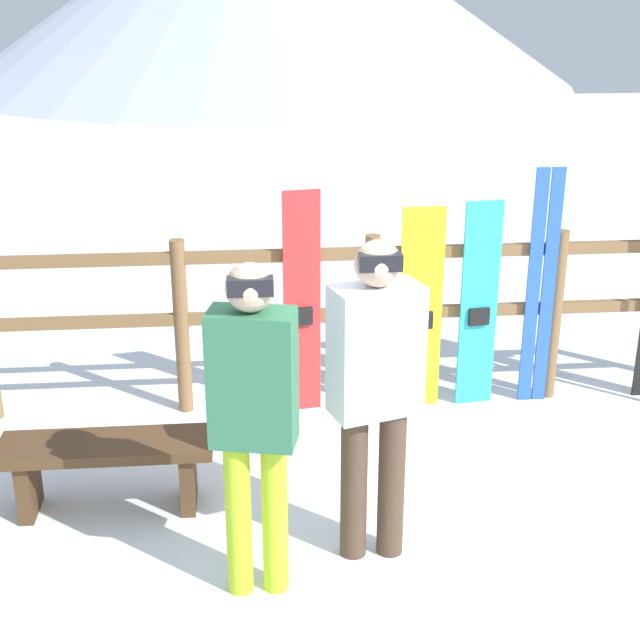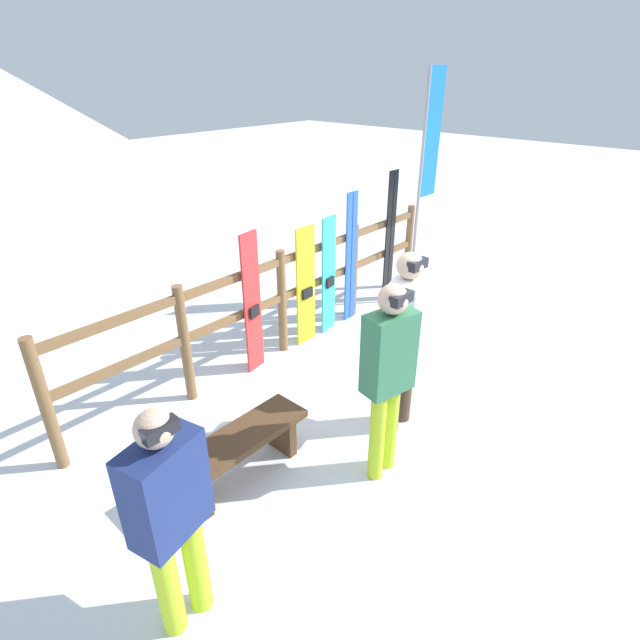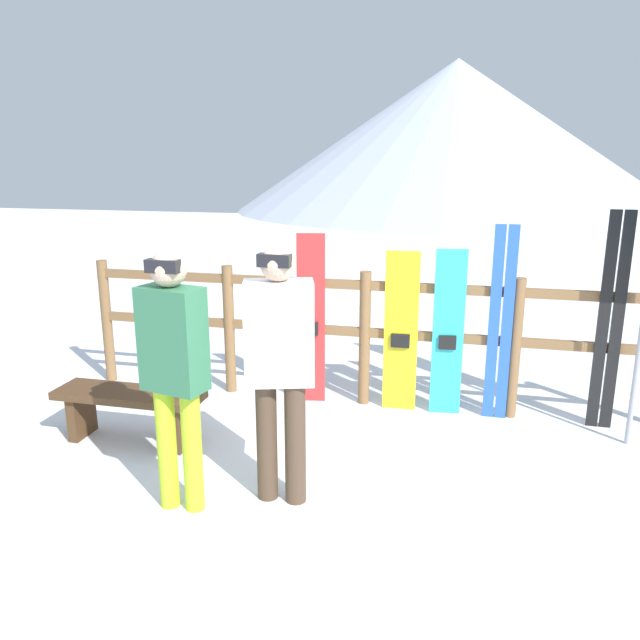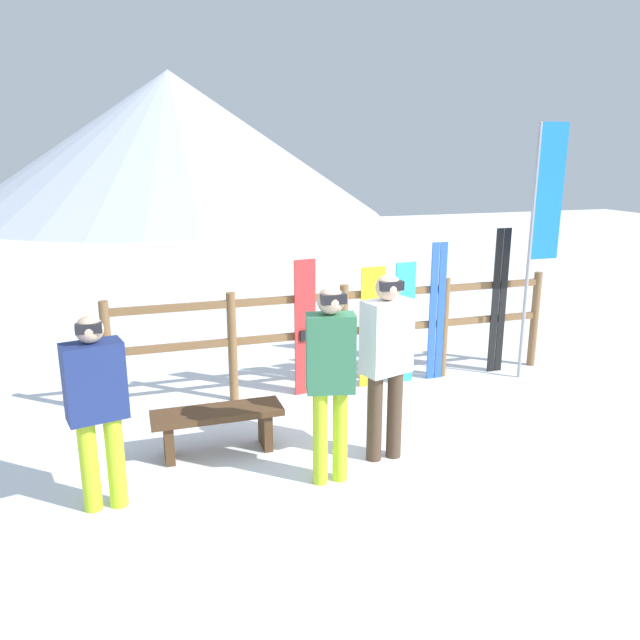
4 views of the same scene
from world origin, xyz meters
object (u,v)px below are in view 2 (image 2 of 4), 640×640
Objects in this scene: person_white at (405,331)px; rental_flag at (427,160)px; bench at (241,447)px; person_plaid_green at (388,370)px; person_navy at (170,510)px; snowboard_yellow at (306,287)px; snowboard_cyan at (329,276)px; ski_pair_black at (390,238)px; ski_pair_blue at (351,258)px; snowboard_red at (252,305)px.

person_white is 3.04m from rental_flag.
person_plaid_green reaches higher than bench.
person_navy reaches higher than snowboard_yellow.
snowboard_cyan is (1.57, 1.95, -0.26)m from person_plaid_green.
person_navy is 4.96m from ski_pair_black.
snowboard_yellow is (0.57, 1.71, -0.27)m from person_white.
ski_pair_black is at bearing 17.69° from bench.
ski_pair_blue is at bearing 22.54° from bench.
person_plaid_green is 2.29m from snowboard_yellow.
snowboard_yellow is at bearing -180.00° from snowboard_cyan.
person_plaid_green reaches higher than snowboard_yellow.
ski_pair_black is at bearing 0.12° from snowboard_yellow.
snowboard_yellow is (2.95, 1.80, -0.18)m from person_navy.
bench is at bearing 158.77° from person_white.
person_white is at bearing -150.64° from rental_flag.
ski_pair_blue is (1.99, 1.95, -0.15)m from person_plaid_green.
snowboard_cyan is 0.48× the size of rental_flag.
snowboard_cyan is 1.98m from rental_flag.
snowboard_yellow is (1.98, 1.16, 0.40)m from bench.
bench is 2.33m from snowboard_yellow.
person_white is at bearing -21.23° from bench.
ski_pair_black is at bearing 0.16° from snowboard_cyan.
snowboard_cyan is at bearing -0.00° from snowboard_red.
snowboard_cyan is at bearing 28.30° from person_navy.
rental_flag is (0.28, -0.29, 1.02)m from ski_pair_black.
person_navy is at bearing -177.63° from person_white.
ski_pair_black is at bearing 37.31° from person_white.
person_white is at bearing -119.74° from snowboard_cyan.
snowboard_red is at bearing 97.82° from person_white.
ski_pair_black reaches higher than person_navy.
person_plaid_green is (1.78, -0.15, 0.10)m from person_navy.
snowboard_yellow is 0.84m from ski_pair_blue.
snowboard_red is at bearing -179.88° from ski_pair_blue.
person_white reaches higher than bench.
person_white is 1.82m from snowboard_yellow.
bench is 1.30m from person_navy.
rental_flag reaches higher than ski_pair_blue.
ski_pair_blue is (0.83, 0.00, 0.13)m from snowboard_yellow.
person_plaid_green is 1.15× the size of snowboard_cyan.
snowboard_red is at bearing 179.99° from snowboard_yellow.
person_navy is at bearing -158.63° from ski_pair_black.
snowboard_cyan is (0.97, 1.71, -0.26)m from person_white.
snowboard_cyan is 0.87× the size of ski_pair_blue.
ski_pair_black is 0.60× the size of rental_flag.
ski_pair_blue is at bearing 0.24° from snowboard_yellow.
snowboard_cyan is 0.44m from ski_pair_blue.
ski_pair_black reaches higher than bench.
ski_pair_blue is at bearing 50.70° from person_white.
snowboard_yellow is at bearing 71.45° from person_white.
ski_pair_blue is 0.85m from ski_pair_black.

